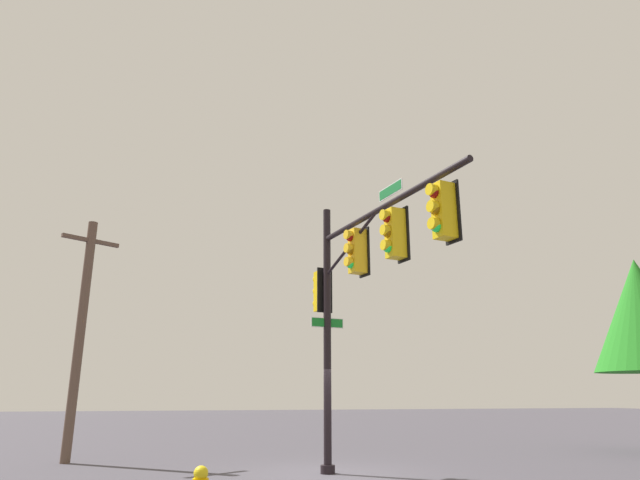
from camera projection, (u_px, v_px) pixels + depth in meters
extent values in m
plane|color=#403C44|center=(328.00, 474.00, 13.46)|extent=(120.00, 120.00, 0.00)
cylinder|color=black|center=(327.00, 333.00, 14.39)|extent=(0.20, 0.20, 6.84)
cylinder|color=black|center=(328.00, 469.00, 13.49)|extent=(0.36, 0.36, 0.20)
cylinder|color=black|center=(384.00, 207.00, 12.52)|extent=(5.83, 1.36, 0.14)
cylinder|color=black|center=(350.00, 245.00, 13.80)|extent=(2.65, 0.63, 1.07)
cube|color=yellow|center=(357.00, 251.00, 13.42)|extent=(0.40, 0.43, 1.10)
cube|color=black|center=(364.00, 252.00, 13.51)|extent=(0.44, 0.15, 1.22)
sphere|color=maroon|center=(350.00, 237.00, 13.42)|extent=(0.22, 0.22, 0.22)
cylinder|color=yellow|center=(348.00, 235.00, 13.41)|extent=(0.26, 0.19, 0.23)
sphere|color=#855607|center=(350.00, 250.00, 13.33)|extent=(0.22, 0.22, 0.22)
cylinder|color=yellow|center=(348.00, 248.00, 13.32)|extent=(0.26, 0.19, 0.23)
sphere|color=#20FF59|center=(351.00, 264.00, 13.24)|extent=(0.22, 0.22, 0.22)
cylinder|color=yellow|center=(348.00, 262.00, 13.22)|extent=(0.26, 0.19, 0.23)
cube|color=gold|center=(395.00, 234.00, 11.95)|extent=(0.39, 0.42, 1.10)
cube|color=black|center=(403.00, 235.00, 12.03)|extent=(0.44, 0.13, 1.22)
sphere|color=maroon|center=(387.00, 218.00, 11.96)|extent=(0.22, 0.22, 0.22)
cylinder|color=gold|center=(385.00, 215.00, 11.95)|extent=(0.26, 0.19, 0.23)
sphere|color=#855607|center=(388.00, 233.00, 11.86)|extent=(0.22, 0.22, 0.22)
cylinder|color=gold|center=(385.00, 230.00, 11.85)|extent=(0.26, 0.19, 0.23)
sphere|color=#20FF59|center=(388.00, 248.00, 11.77)|extent=(0.22, 0.22, 0.22)
cylinder|color=gold|center=(386.00, 245.00, 11.76)|extent=(0.26, 0.19, 0.23)
cube|color=gold|center=(444.00, 211.00, 10.48)|extent=(0.39, 0.42, 1.10)
cube|color=black|center=(452.00, 212.00, 10.56)|extent=(0.44, 0.14, 1.22)
sphere|color=maroon|center=(434.00, 193.00, 10.48)|extent=(0.22, 0.22, 0.22)
cylinder|color=gold|center=(432.00, 190.00, 10.47)|extent=(0.26, 0.19, 0.23)
sphere|color=#855607|center=(435.00, 209.00, 10.39)|extent=(0.22, 0.22, 0.22)
cylinder|color=gold|center=(433.00, 207.00, 10.38)|extent=(0.26, 0.19, 0.23)
sphere|color=#20FF59|center=(436.00, 227.00, 10.30)|extent=(0.22, 0.22, 0.22)
cylinder|color=gold|center=(434.00, 224.00, 10.28)|extent=(0.26, 0.19, 0.23)
cube|color=#E5B80D|center=(322.00, 291.00, 15.02)|extent=(0.42, 0.39, 1.10)
cube|color=black|center=(325.00, 290.00, 14.85)|extent=(0.13, 0.44, 1.22)
sphere|color=maroon|center=(318.00, 280.00, 15.29)|extent=(0.22, 0.22, 0.22)
cylinder|color=#E5B80D|center=(318.00, 279.00, 15.35)|extent=(0.18, 0.25, 0.23)
sphere|color=#855607|center=(318.00, 293.00, 15.19)|extent=(0.22, 0.22, 0.22)
cylinder|color=#E5B80D|center=(317.00, 291.00, 15.26)|extent=(0.18, 0.25, 0.23)
sphere|color=#20FF59|center=(318.00, 305.00, 15.10)|extent=(0.22, 0.22, 0.22)
cylinder|color=#E5B80D|center=(317.00, 303.00, 15.17)|extent=(0.18, 0.25, 0.23)
cube|color=white|center=(390.00, 190.00, 12.34)|extent=(0.92, 0.21, 0.26)
cube|color=#186D33|center=(390.00, 190.00, 12.34)|extent=(0.89, 0.21, 0.22)
cube|color=white|center=(327.00, 323.00, 14.47)|extent=(0.21, 0.92, 0.26)
cube|color=#157A26|center=(327.00, 323.00, 14.47)|extent=(0.21, 0.89, 0.22)
cylinder|color=brown|center=(80.00, 336.00, 16.46)|extent=(0.28, 0.28, 7.15)
cube|color=brown|center=(91.00, 241.00, 17.27)|extent=(1.06, 1.59, 0.12)
sphere|color=gold|center=(201.00, 473.00, 8.31)|extent=(0.22, 0.22, 0.22)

